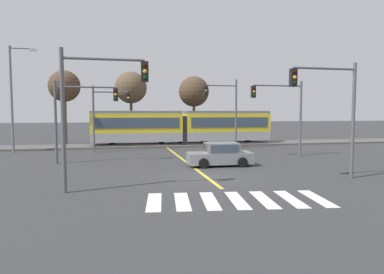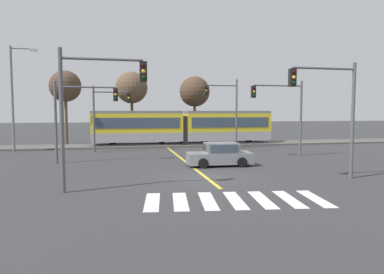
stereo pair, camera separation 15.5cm
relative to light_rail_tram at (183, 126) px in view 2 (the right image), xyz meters
name	(u,v)px [view 2 (the right image)]	position (x,y,z in m)	size (l,w,h in m)	color
ground_plane	(206,177)	(-1.93, -17.47, -2.05)	(200.00, 200.00, 0.00)	#333335
track_bed	(165,145)	(-1.93, 0.01, -1.96)	(120.00, 4.00, 0.18)	#56514C
rail_near	(166,144)	(-1.93, -0.71, -1.82)	(120.00, 0.08, 0.10)	#939399
rail_far	(164,143)	(-1.93, 0.73, -1.82)	(120.00, 0.08, 0.10)	#939399
light_rail_tram	(183,126)	(0.00, 0.00, 0.00)	(18.50, 2.64, 3.43)	#9E9EA3
crosswalk_stripe_0	(152,202)	(-5.21, -21.87, -2.04)	(0.56, 2.80, 0.01)	silver
crosswalk_stripe_1	(180,201)	(-4.11, -22.01, -2.04)	(0.56, 2.80, 0.01)	silver
crosswalk_stripe_2	(208,201)	(-3.02, -22.15, -2.04)	(0.56, 2.80, 0.01)	silver
crosswalk_stripe_3	(235,200)	(-1.93, -22.29, -2.04)	(0.56, 2.80, 0.01)	silver
crosswalk_stripe_4	(262,199)	(-0.84, -22.43, -2.04)	(0.56, 2.80, 0.01)	silver
crosswalk_stripe_5	(289,199)	(0.25, -22.56, -2.04)	(0.56, 2.80, 0.01)	silver
crosswalk_stripe_6	(315,198)	(1.34, -22.70, -2.04)	(0.56, 2.80, 0.01)	silver
lane_centre_line	(185,161)	(-1.93, -11.14, -2.05)	(0.20, 18.29, 0.01)	gold
sedan_crossing	(220,155)	(-0.09, -13.77, -1.35)	(4.25, 2.02, 1.52)	gray
traffic_light_near_left	(91,98)	(-7.62, -19.56, 2.07)	(3.75, 0.38, 6.24)	#515459
traffic_light_mid_left	(79,108)	(-9.20, -10.47, 1.72)	(4.25, 0.38, 5.61)	#515459
traffic_light_far_left	(107,109)	(-7.58, -4.26, 1.70)	(3.25, 0.38, 5.79)	#515459
traffic_light_far_right	(226,104)	(3.43, -3.92, 2.18)	(3.25, 0.38, 6.58)	#515459
traffic_light_mid_right	(284,106)	(6.09, -10.38, 1.93)	(4.25, 0.38, 5.93)	#515459
traffic_light_near_right	(332,101)	(4.32, -19.21, 2.00)	(3.75, 0.38, 6.07)	#515459
street_lamp_west	(15,93)	(-15.35, -2.87, 3.12)	(2.24, 0.28, 9.16)	slate
bare_tree_far_west	(65,87)	(-12.20, 4.03, 4.18)	(3.37, 3.37, 7.96)	brown
bare_tree_west	(132,88)	(-5.11, 5.31, 4.23)	(3.66, 3.66, 8.14)	brown
bare_tree_east	(195,92)	(2.43, 5.73, 3.89)	(3.66, 3.66, 7.80)	brown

